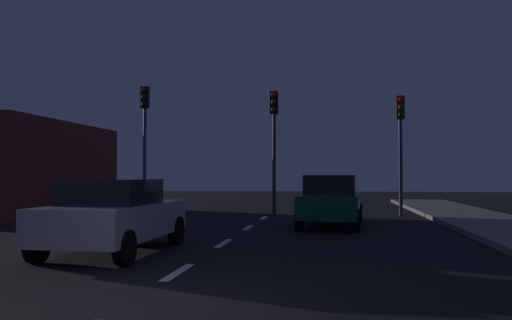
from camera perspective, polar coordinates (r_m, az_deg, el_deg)
ground_plane at (r=13.46m, az=-2.91°, el=-8.41°), size 80.00×80.00×0.00m
lane_stripe_second at (r=9.22m, az=-8.18°, el=-11.55°), size 0.16×1.60×0.01m
lane_stripe_third at (r=12.88m, az=-3.42°, el=-8.71°), size 0.16×1.60×0.01m
lane_stripe_fourth at (r=16.60m, az=-0.82°, el=-7.10°), size 0.16×1.60×0.01m
lane_stripe_fifth at (r=20.35m, az=0.82°, el=-6.08°), size 0.16×1.60×0.01m
traffic_signal_left at (r=22.98m, az=-11.61°, el=3.62°), size 0.32×0.38×5.27m
traffic_signal_center at (r=21.76m, az=1.91°, el=3.35°), size 0.32×0.38×4.95m
traffic_signal_right at (r=21.79m, az=14.93°, el=2.91°), size 0.32×0.38×4.67m
car_stopped_ahead at (r=17.16m, az=7.92°, el=-4.24°), size 2.09×4.42×1.60m
car_adjacent_lane at (r=11.60m, az=-14.66°, el=-5.63°), size 1.96×4.16×1.51m
storefront_left at (r=24.57m, az=-23.04°, el=-0.80°), size 4.26×9.06×3.76m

